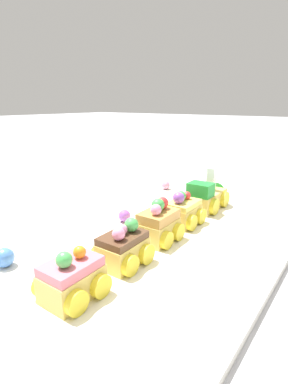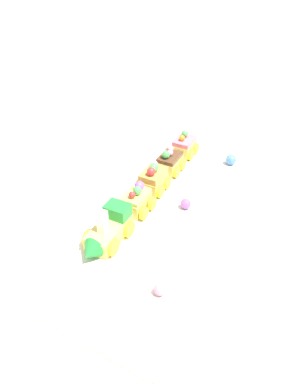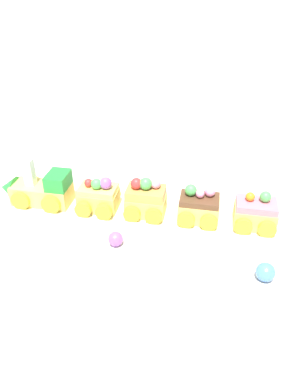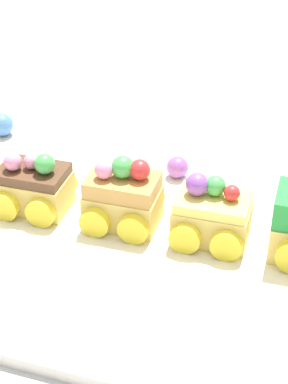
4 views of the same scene
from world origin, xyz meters
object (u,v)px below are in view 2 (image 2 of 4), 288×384
Objects in this scene: cake_car_chocolate at (169,163)px; gumball_purple at (186,203)px; cake_car_lemon at (136,201)px; cake_car_caramel at (153,180)px; gumball_pink at (160,289)px; cake_car_strawberry at (184,146)px; gumball_blue at (231,160)px; cake_train_locomotive at (107,233)px.

gumball_purple is (0.12, 0.10, -0.01)m from cake_car_chocolate.
cake_car_lemon is at bearing 0.22° from cake_car_chocolate.
cake_car_chocolate is (-0.09, -0.00, -0.00)m from cake_car_caramel.
gumball_pink is (0.18, 0.15, -0.01)m from cake_car_lemon.
cake_car_strawberry is 2.56× the size of gumball_blue.
cake_car_lemon reaches higher than gumball_pink.
cake_train_locomotive is 1.94× the size of cake_car_chocolate.
cake_car_strawberry is (-0.27, -0.01, -0.00)m from cake_car_lemon.
gumball_pink is at bearing 3.71° from gumball_blue.
cake_car_caramel is 1.04× the size of cake_car_chocolate.
gumball_purple is at bearing 24.20° from cake_car_strawberry.
cake_car_strawberry is 3.08× the size of gumball_pink.
cake_car_lemon reaches higher than gumball_purple.
cake_train_locomotive is 0.20m from gumball_purple.
cake_train_locomotive is 1.94× the size of cake_car_lemon.
gumball_pink is at bearing 28.93° from cake_car_caramel.
cake_car_strawberry is at bearing 179.90° from cake_car_chocolate.
gumball_purple is (0.02, 0.09, -0.02)m from cake_car_caramel.
cake_car_caramel is (-0.08, -0.00, 0.00)m from cake_car_lemon.
gumball_blue is at bearing 93.58° from cake_car_strawberry.
cake_train_locomotive is 0.38m from cake_car_strawberry.
gumball_pink is (0.35, 0.15, -0.01)m from cake_car_chocolate.
cake_car_lemon is 1.00× the size of cake_car_chocolate.
cake_car_strawberry is (-0.18, -0.00, -0.00)m from cake_car_caramel.
cake_car_lemon is at bearing -23.31° from gumball_blue.
cake_car_caramel is 0.09m from cake_car_chocolate.
gumball_blue is (-0.28, 0.12, -0.01)m from cake_car_lemon.
cake_train_locomotive reaches higher than gumball_pink.
cake_car_lemon and cake_car_strawberry have the same top height.
gumball_pink is 0.83× the size of gumball_blue.
cake_car_caramel is at bearing 0.06° from cake_car_strawberry.
cake_car_strawberry is (-0.38, -0.01, -0.00)m from cake_train_locomotive.
cake_car_strawberry is 0.13m from gumball_blue.
cake_car_chocolate is 2.56× the size of gumball_blue.
gumball_blue is (-0.19, 0.12, -0.01)m from cake_car_caramel.
cake_car_caramel is at bearing -32.20° from gumball_blue.
cake_car_lemon is 0.27m from cake_car_strawberry.
gumball_blue is (-0.01, 0.13, -0.01)m from cake_car_strawberry.
cake_train_locomotive is 5.97× the size of gumball_pink.
cake_train_locomotive is at bearing -0.17° from cake_car_lemon.
cake_car_chocolate is at bearing -156.21° from gumball_pink.
cake_car_chocolate is at bearing -179.93° from cake_train_locomotive.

